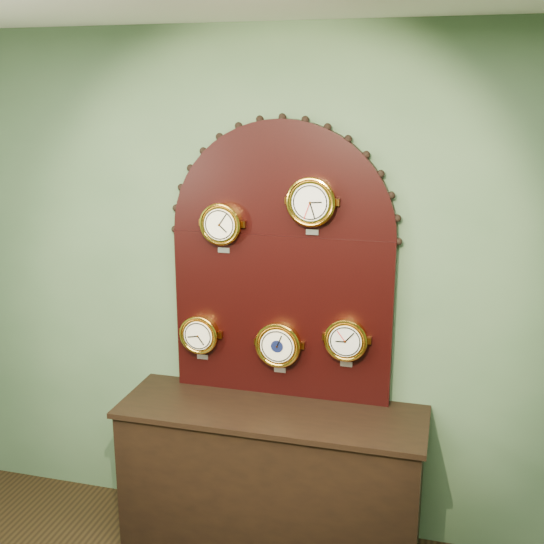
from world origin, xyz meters
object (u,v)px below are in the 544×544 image
(arabic_clock, at_px, (311,202))
(display_board, at_px, (282,254))
(barometer, at_px, (278,344))
(hygrometer, at_px, (200,334))
(shop_counter, at_px, (271,481))
(roman_clock, at_px, (221,224))
(tide_clock, at_px, (346,340))

(arabic_clock, bearing_deg, display_board, 158.37)
(display_board, xyz_separation_m, barometer, (0.00, -0.07, -0.49))
(hygrometer, height_order, barometer, same)
(shop_counter, bearing_deg, roman_clock, 153.89)
(shop_counter, height_order, roman_clock, roman_clock)
(shop_counter, relative_size, barometer, 5.30)
(hygrometer, relative_size, barometer, 0.90)
(roman_clock, bearing_deg, barometer, -0.13)
(arabic_clock, xyz_separation_m, hygrometer, (-0.62, 0.00, -0.77))
(display_board, bearing_deg, shop_counter, -90.00)
(roman_clock, height_order, hygrometer, roman_clock)
(display_board, xyz_separation_m, roman_clock, (-0.31, -0.07, 0.16))
(roman_clock, xyz_separation_m, barometer, (0.31, -0.00, -0.65))
(display_board, distance_m, roman_clock, 0.36)
(tide_clock, bearing_deg, barometer, -179.90)
(roman_clock, height_order, barometer, roman_clock)
(display_board, distance_m, hygrometer, 0.66)
(display_board, bearing_deg, barometer, -89.48)
(barometer, bearing_deg, roman_clock, 179.87)
(barometer, bearing_deg, tide_clock, 0.10)
(shop_counter, xyz_separation_m, roman_clock, (-0.31, 0.15, 1.39))
(shop_counter, relative_size, hygrometer, 5.87)
(hygrometer, distance_m, tide_clock, 0.82)
(tide_clock, bearing_deg, shop_counter, -157.30)
(display_board, bearing_deg, tide_clock, -10.32)
(display_board, height_order, arabic_clock, display_board)
(tide_clock, bearing_deg, arabic_clock, -179.83)
(roman_clock, bearing_deg, shop_counter, -26.11)
(display_board, distance_m, arabic_clock, 0.35)
(roman_clock, distance_m, barometer, 0.72)
(shop_counter, bearing_deg, barometer, 89.77)
(roman_clock, xyz_separation_m, tide_clock, (0.68, -0.00, -0.58))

